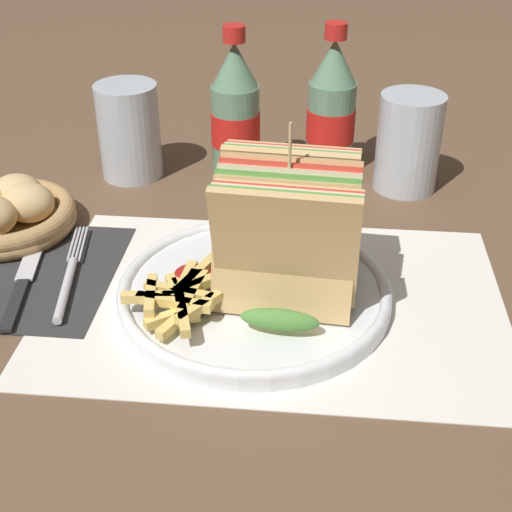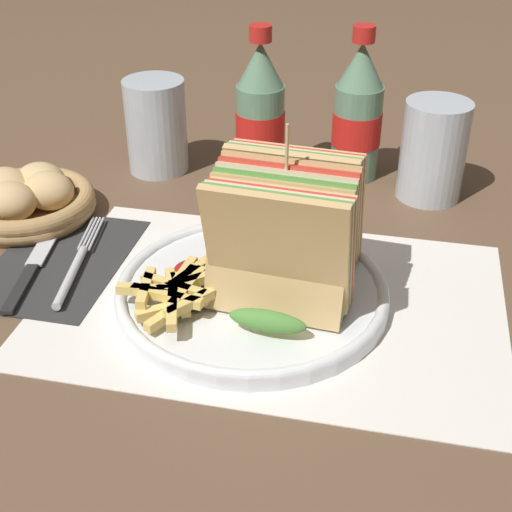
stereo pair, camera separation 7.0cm
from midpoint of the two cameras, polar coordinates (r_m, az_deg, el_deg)
ground_plane at (r=0.71m, az=3.61°, el=-3.73°), size 4.00×4.00×0.00m
placemat at (r=0.70m, az=4.06°, el=-3.83°), size 0.45×0.30×0.00m
plate_main at (r=0.70m, az=2.51°, el=-3.01°), size 0.27×0.27×0.02m
club_sandwich at (r=0.66m, az=5.42°, el=1.84°), size 0.14×0.18×0.17m
fries_pile at (r=0.67m, az=-3.39°, el=-2.92°), size 0.09×0.13×0.02m
ketchup_blob at (r=0.70m, az=-2.23°, el=-1.30°), size 0.04×0.03×0.01m
napkin at (r=0.78m, az=-12.99°, el=-0.45°), size 0.13×0.20×0.00m
fork at (r=0.76m, az=-11.74°, el=-0.94°), size 0.04×0.17×0.01m
knife at (r=0.79m, az=-14.63°, el=-0.11°), size 0.05×0.21×0.00m
coke_bottle_near at (r=0.92m, az=2.56°, el=11.20°), size 0.06×0.06×0.20m
coke_bottle_far at (r=0.93m, az=10.31°, el=10.99°), size 0.06×0.06×0.20m
glass_near at (r=0.91m, az=16.19°, el=8.05°), size 0.08×0.08×0.12m
glass_far at (r=0.95m, az=-5.85°, el=9.80°), size 0.08×0.08×0.12m
bread_basket at (r=0.87m, az=-15.68°, el=4.25°), size 0.16×0.16×0.06m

